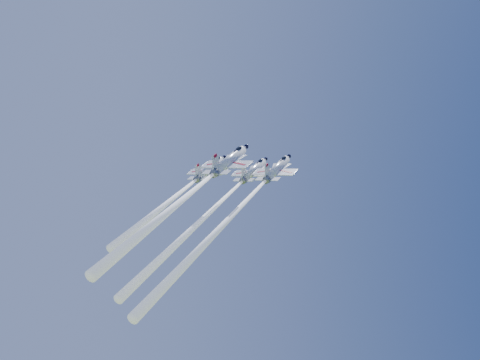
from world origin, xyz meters
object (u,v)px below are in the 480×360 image
object	(u,v)px
jet_lead	(214,208)
jet_right	(236,211)
jet_slot	(192,192)
jet_left	(181,192)

from	to	relation	value
jet_lead	jet_right	xyz separation A→B (m)	(2.69, -6.81, -1.57)
jet_right	jet_slot	xyz separation A→B (m)	(-9.11, 0.21, 3.32)
jet_lead	jet_slot	world-z (taller)	jet_slot
jet_slot	jet_right	bearing A→B (deg)	42.74
jet_slot	jet_lead	bearing A→B (deg)	89.84
jet_right	jet_slot	bearing A→B (deg)	-137.26
jet_lead	jet_slot	bearing A→B (deg)	-90.16
jet_right	jet_left	bearing A→B (deg)	164.33
jet_right	jet_slot	size ratio (longest dim) A/B	1.17
jet_left	jet_right	bearing A→B (deg)	-15.67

